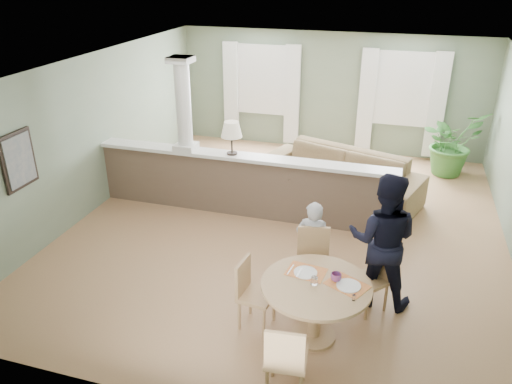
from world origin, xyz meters
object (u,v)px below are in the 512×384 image
(chair_far_man, at_px, (374,275))
(man_person, at_px, (383,240))
(child_person, at_px, (312,245))
(chair_near, at_px, (286,358))
(sofa, at_px, (338,176))
(chair_side, at_px, (251,290))
(dining_table, at_px, (316,295))
(chair_far_boy, at_px, (313,261))
(houseplant, at_px, (451,143))

(chair_far_man, distance_m, man_person, 0.46)
(child_person, bearing_deg, chair_near, 93.53)
(sofa, bearing_deg, chair_side, -78.69)
(dining_table, relative_size, man_person, 0.70)
(dining_table, distance_m, child_person, 1.06)
(dining_table, distance_m, chair_far_boy, 0.84)
(sofa, xyz_separation_m, chair_far_boy, (0.11, -3.15, 0.10))
(chair_side, xyz_separation_m, child_person, (0.55, 1.01, 0.15))
(sofa, distance_m, chair_far_boy, 3.16)
(chair_near, relative_size, man_person, 0.51)
(chair_near, height_order, man_person, man_person)
(chair_near, xyz_separation_m, man_person, (0.78, 1.93, 0.40))
(child_person, xyz_separation_m, man_person, (0.90, -0.08, 0.27))
(chair_near, bearing_deg, sofa, -93.96)
(chair_side, height_order, man_person, man_person)
(chair_far_man, bearing_deg, houseplant, 118.49)
(chair_far_man, bearing_deg, sofa, 147.24)
(sofa, xyz_separation_m, chair_side, (-0.49, -3.94, 0.05))
(chair_far_boy, bearing_deg, man_person, -2.42)
(chair_far_boy, height_order, chair_side, chair_far_boy)
(man_person, bearing_deg, dining_table, 58.61)
(dining_table, distance_m, chair_side, 0.80)
(chair_near, distance_m, child_person, 2.02)
(dining_table, relative_size, chair_side, 1.43)
(dining_table, xyz_separation_m, chair_side, (-0.79, 0.03, -0.12))
(sofa, relative_size, chair_far_boy, 3.10)
(sofa, distance_m, chair_far_man, 3.30)
(houseplant, height_order, man_person, man_person)
(chair_near, relative_size, chair_side, 1.04)
(chair_far_boy, bearing_deg, chair_side, -139.74)
(chair_far_man, relative_size, chair_side, 1.00)
(houseplant, bearing_deg, chair_side, -113.74)
(sofa, height_order, man_person, man_person)
(chair_side, bearing_deg, child_person, -21.70)
(sofa, height_order, chair_side, chair_side)
(houseplant, relative_size, chair_near, 1.48)
(chair_far_man, distance_m, chair_side, 1.58)
(chair_far_boy, relative_size, chair_far_man, 1.10)
(chair_far_boy, distance_m, child_person, 0.25)
(chair_side, distance_m, man_person, 1.77)
(sofa, xyz_separation_m, chair_near, (0.18, -4.94, 0.07))
(man_person, bearing_deg, chair_side, 35.70)
(child_person, bearing_deg, chair_side, 61.68)
(child_person, relative_size, man_person, 0.70)
(chair_far_boy, relative_size, child_person, 0.76)
(chair_near, relative_size, child_person, 0.72)
(chair_far_man, relative_size, child_person, 0.70)
(houseplant, xyz_separation_m, chair_near, (-1.88, -6.79, -0.17))
(sofa, distance_m, dining_table, 3.98)
(houseplant, xyz_separation_m, child_person, (-2.00, -4.78, -0.04))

